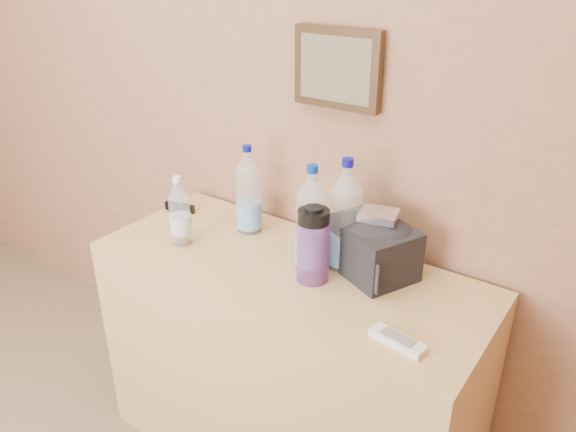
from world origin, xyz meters
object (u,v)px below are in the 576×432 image
Objects in this scene: pet_small at (180,215)px; foil_packet at (379,215)px; dresser at (288,365)px; pet_large_b at (248,194)px; pet_large_d at (311,224)px; ac_remote at (397,341)px; nalgene_bottle at (313,244)px; pet_large_c at (345,221)px; toiletry_bag at (372,245)px; sunglasses at (180,207)px.

pet_small reaches higher than foil_packet.
pet_large_b is (-0.26, 0.13, 0.55)m from dresser.
ac_remote is (0.39, -0.19, -0.14)m from pet_large_d.
pet_small is 1.00× the size of nalgene_bottle.
pet_large_b reaches higher than dresser.
ac_remote is at bearing -39.75° from pet_large_c.
ac_remote is 0.57× the size of toiletry_bag.
dresser is at bearing -149.26° from foil_packet.
toiletry_bag is at bearing 0.18° from pet_large_b.
pet_large_d is at bearing -149.32° from foil_packet.
pet_small is 0.67m from foil_packet.
pet_large_b is 0.41m from pet_large_c.
pet_large_d reaches higher than foil_packet.
sunglasses is 1.07m from ac_remote.
pet_large_b is 0.92× the size of pet_large_d.
sunglasses is at bearing 170.33° from dresser.
pet_large_d is 0.47m from pet_small.
pet_small is (-0.45, -0.12, -0.05)m from pet_large_d.
nalgene_bottle is 0.71m from sunglasses.
sunglasses is 0.46× the size of toiletry_bag.
pet_large_b is 1.20× the size of toiletry_bag.
pet_large_c is at bearing -13.57° from sunglasses.
pet_large_d is 0.21m from foil_packet.
ac_remote is at bearing -21.62° from pet_large_b.
pet_large_c is 0.74m from sunglasses.
dresser is at bearing 169.85° from ac_remote.
pet_large_b reaches higher than ac_remote.
pet_small is at bearing -165.29° from pet_large_d.
pet_large_c is 1.05× the size of pet_large_d.
pet_large_c is 0.57m from pet_small.
pet_large_c reaches higher than foil_packet.
pet_large_d reaches higher than dresser.
pet_large_d is 3.09× the size of foil_packet.
dresser is 10.49× the size of sunglasses.
ac_remote is (0.46, -0.15, 0.42)m from dresser.
pet_small is 0.28m from sunglasses.
nalgene_bottle is (0.50, 0.07, 0.01)m from pet_small.
foil_packet is (0.01, 0.01, 0.10)m from toiletry_bag.
sunglasses is (-0.32, -0.03, -0.13)m from pet_large_b.
pet_large_c reaches higher than nalgene_bottle.
foil_packet is (0.13, 0.16, 0.07)m from nalgene_bottle.
dresser is 4.05× the size of pet_large_b.
pet_large_b is 0.34m from pet_large_d.
dresser is at bearing -142.87° from pet_large_c.
toiletry_bag is 2.37× the size of foil_packet.
dresser is 0.65m from pet_small.
pet_large_c is 2.40× the size of ac_remote.
toiletry_bag is (0.49, 0.00, -0.05)m from pet_large_b.
foil_packet is (-0.22, 0.30, 0.18)m from ac_remote.
nalgene_bottle is 0.39m from ac_remote.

